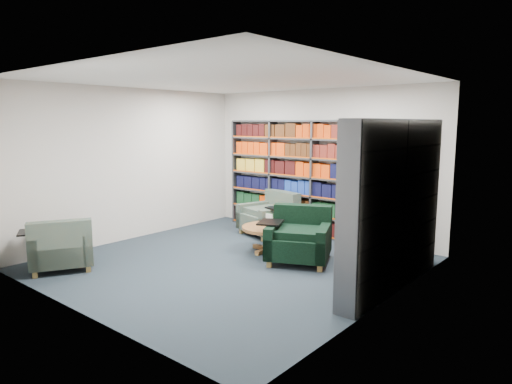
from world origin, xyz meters
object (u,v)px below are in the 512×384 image
Objects in this scene: chair_teal_front at (61,249)px; chair_green_right at (300,239)px; coffee_table at (269,231)px; chair_teal_left at (272,217)px.

chair_green_right is at bearing 47.08° from chair_teal_front.
chair_teal_front is at bearing -132.92° from chair_green_right.
chair_teal_front is at bearing -123.14° from coffee_table.
chair_green_right is (1.40, -1.08, 0.01)m from chair_teal_left.
chair_teal_left reaches higher than coffee_table.
chair_teal_front reaches higher than coffee_table.
chair_teal_left is at bearing 125.94° from coffee_table.
chair_teal_front is 3.26m from coffee_table.
chair_teal_front is 1.27× the size of coffee_table.
coffee_table is (0.72, -1.00, 0.01)m from chair_teal_left.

